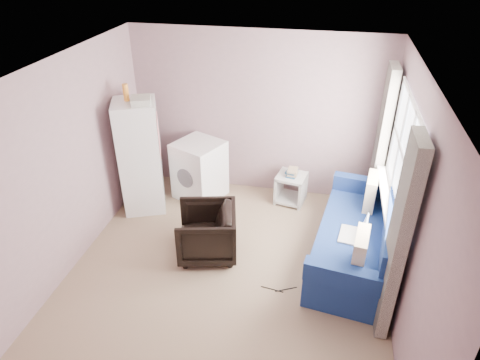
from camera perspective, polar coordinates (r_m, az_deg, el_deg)
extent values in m
cube|color=#9B8065|center=(5.37, -1.89, -12.50)|extent=(3.80, 4.20, 0.02)
cube|color=silver|center=(4.09, -2.50, 14.25)|extent=(3.80, 4.20, 0.02)
cube|color=gray|center=(6.46, 2.36, 8.65)|extent=(3.80, 0.02, 2.50)
cube|color=gray|center=(3.10, -12.14, -21.33)|extent=(3.80, 0.02, 2.50)
cube|color=gray|center=(5.35, -22.45, 1.31)|extent=(0.02, 4.20, 2.50)
cube|color=gray|center=(4.60, 21.70, -3.47)|extent=(0.02, 4.20, 2.50)
cube|color=white|center=(5.08, 21.04, 3.25)|extent=(0.01, 1.60, 1.20)
imported|color=black|center=(5.45, -4.48, -6.67)|extent=(0.82, 0.86, 0.74)
cube|color=white|center=(6.28, -13.17, 2.98)|extent=(0.74, 0.74, 1.67)
cube|color=#59555E|center=(6.36, -10.35, 1.51)|extent=(0.21, 0.50, 0.02)
cube|color=#59555E|center=(6.34, -10.74, 6.19)|extent=(0.03, 0.03, 0.48)
cube|color=white|center=(6.10, -10.78, 5.85)|extent=(0.15, 0.37, 0.57)
cylinder|color=#FF9F33|center=(5.96, -14.98, 11.22)|extent=(0.10, 0.10, 0.23)
cube|color=beige|center=(5.84, -13.07, 10.30)|extent=(0.34, 0.36, 0.09)
cube|color=white|center=(6.59, -5.42, 1.35)|extent=(0.85, 0.85, 0.91)
cube|color=#59555E|center=(6.38, -5.73, 4.59)|extent=(0.79, 0.78, 0.05)
cylinder|color=#59555E|center=(6.38, -7.35, 0.23)|extent=(0.28, 0.14, 0.30)
cube|color=#BBB9B7|center=(6.46, 6.92, 0.47)|extent=(0.49, 0.49, 0.04)
cube|color=#BBB9B7|center=(6.66, 6.71, -2.41)|extent=(0.49, 0.49, 0.04)
cube|color=#BBB9B7|center=(6.61, 5.22, -0.78)|extent=(0.11, 0.42, 0.47)
cube|color=#BBB9B7|center=(6.53, 8.41, -1.45)|extent=(0.11, 0.42, 0.47)
cube|color=navy|center=(6.44, 6.93, 0.72)|extent=(0.17, 0.23, 0.03)
cube|color=tan|center=(6.43, 7.05, 0.91)|extent=(0.16, 0.22, 0.03)
cube|color=navy|center=(6.42, 6.90, 1.18)|extent=(0.19, 0.23, 0.03)
cube|color=tan|center=(6.40, 7.03, 1.33)|extent=(0.16, 0.22, 0.03)
cube|color=navy|center=(5.61, 15.23, -8.52)|extent=(1.22, 2.11, 0.44)
cube|color=navy|center=(5.34, 19.85, -5.30)|extent=(0.48, 2.01, 0.49)
cube|color=navy|center=(4.65, 14.37, -12.49)|extent=(0.96, 0.29, 0.22)
cube|color=navy|center=(6.22, 16.68, -0.75)|extent=(0.96, 0.29, 0.22)
cube|color=#FFE9C0|center=(4.82, 15.70, -9.13)|extent=(0.19, 0.46, 0.44)
cube|color=#FFE9C0|center=(5.89, 17.07, -1.46)|extent=(0.19, 0.46, 0.44)
cube|color=#BBB9B7|center=(5.38, 14.49, -7.12)|extent=(0.30, 0.40, 0.02)
cube|color=silver|center=(5.30, 16.15, -6.30)|extent=(0.12, 0.37, 0.24)
cube|color=white|center=(5.36, 19.10, -2.65)|extent=(0.14, 1.70, 0.04)
cube|color=white|center=(5.36, 19.68, -2.43)|extent=(0.02, 1.68, 0.05)
cube|color=white|center=(5.07, 20.84, 3.27)|extent=(0.02, 1.68, 0.05)
cube|color=white|center=(4.85, 22.14, 9.57)|extent=(0.02, 1.68, 0.05)
cube|color=white|center=(4.38, 21.96, -1.42)|extent=(0.02, 0.05, 1.20)
cube|color=white|center=(4.84, 21.18, 1.86)|extent=(0.02, 0.05, 1.20)
cube|color=white|center=(5.31, 20.53, 4.56)|extent=(0.02, 0.05, 1.20)
cube|color=white|center=(5.79, 19.99, 6.81)|extent=(0.02, 0.05, 1.20)
cube|color=beige|center=(4.35, 20.24, -7.71)|extent=(0.12, 0.46, 2.18)
cube|color=beige|center=(6.19, 18.28, 4.56)|extent=(0.12, 0.46, 2.18)
cylinder|color=black|center=(5.20, 6.16, -14.29)|extent=(0.25, 0.13, 0.01)
cylinder|color=black|center=(5.19, 4.31, -14.32)|extent=(0.27, 0.05, 0.01)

